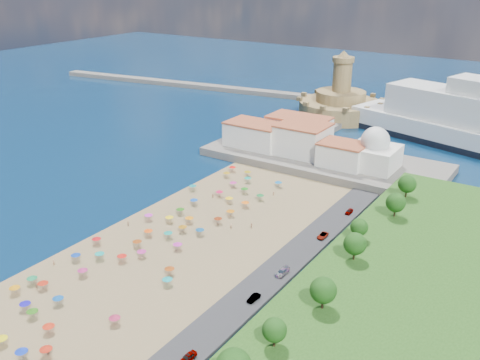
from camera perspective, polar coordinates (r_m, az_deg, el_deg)
The scene contains 11 objects.
ground at distance 152.54m, azimuth -6.48°, elevation -5.41°, with size 700.00×700.00×0.00m, color #071938.
terrace at distance 204.24m, azimuth 8.88°, elevation 2.16°, with size 90.00×36.00×3.00m, color #59544C.
jetty at distance 243.35m, azimuth 7.71°, elevation 5.39°, with size 18.00×70.00×2.40m, color #59544C.
breakwater at distance 330.94m, azimuth -4.28°, elevation 9.96°, with size 200.00×7.00×2.60m, color #59544C.
waterfront_buildings at distance 208.16m, azimuth 5.81°, elevation 4.55°, with size 57.00×29.00×11.00m.
domed_building at distance 193.14m, azimuth 14.13°, elevation 2.93°, with size 16.00×16.00×15.00m.
fortress at distance 268.41m, azimuth 10.64°, elevation 7.99°, with size 40.00×40.00×32.40m.
beach_parasols at distance 145.14m, azimuth -9.66°, elevation -6.15°, with size 33.24×115.30×2.20m.
beachgoers at distance 145.58m, azimuth -9.22°, elevation -6.49°, with size 32.98×90.23×1.81m.
parked_cars at distance 132.41m, azimuth 5.09°, elevation -9.25°, with size 2.15×80.84×1.38m.
hillside_trees at distance 117.39m, azimuth 9.59°, elevation -8.93°, with size 13.74×107.79×7.57m.
Camera 1 is at (88.63, -102.70, 69.75)m, focal length 40.00 mm.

